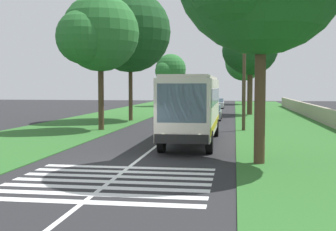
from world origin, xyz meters
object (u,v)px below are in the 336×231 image
(trailing_car_1, at_px, (182,108))
(trailing_car_2, at_px, (189,106))
(roadside_tree_left_2, at_px, (128,34))
(utility_pole, at_px, (244,67))
(roadside_tree_right_1, at_px, (249,49))
(roadside_tree_right_2, at_px, (243,63))
(trailing_car_3, at_px, (218,104))
(roadside_tree_left_0, at_px, (170,70))
(roadside_tree_left_1, at_px, (98,35))
(trailing_car_0, at_px, (212,113))
(coach_bus, at_px, (193,105))

(trailing_car_1, xyz_separation_m, trailing_car_2, (5.35, -0.26, 0.00))
(roadside_tree_left_2, height_order, utility_pole, roadside_tree_left_2)
(roadside_tree_right_1, height_order, roadside_tree_right_2, roadside_tree_right_2)
(roadside_tree_left_2, bearing_deg, trailing_car_3, -16.42)
(trailing_car_2, distance_m, roadside_tree_right_2, 23.73)
(utility_pole, bearing_deg, roadside_tree_left_0, 15.82)
(roadside_tree_left_1, height_order, roadside_tree_left_2, roadside_tree_left_2)
(trailing_car_0, height_order, roadside_tree_left_1, roadside_tree_left_1)
(trailing_car_0, distance_m, utility_pole, 11.26)
(coach_bus, bearing_deg, trailing_car_2, 6.08)
(trailing_car_2, height_order, roadside_tree_right_1, roadside_tree_right_1)
(trailing_car_3, bearing_deg, roadside_tree_left_1, 167.74)
(roadside_tree_left_2, bearing_deg, roadside_tree_right_1, -47.31)
(trailing_car_3, distance_m, roadside_tree_right_1, 16.16)
(trailing_car_0, distance_m, trailing_car_3, 22.27)
(trailing_car_3, bearing_deg, roadside_tree_left_0, 56.10)
(coach_bus, bearing_deg, roadside_tree_right_2, -3.89)
(roadside_tree_left_0, xyz_separation_m, roadside_tree_left_1, (-38.60, -0.32, 1.21))
(coach_bus, xyz_separation_m, roadside_tree_left_2, (15.29, 7.31, 5.74))
(trailing_car_1, bearing_deg, roadside_tree_left_0, 12.64)
(trailing_car_1, relative_size, roadside_tree_left_0, 0.53)
(trailing_car_0, xyz_separation_m, roadside_tree_left_1, (-11.22, 7.57, 6.15))
(roadside_tree_right_1, relative_size, roadside_tree_right_2, 1.00)
(roadside_tree_right_1, relative_size, utility_pole, 1.19)
(trailing_car_0, distance_m, roadside_tree_left_0, 28.92)
(roadside_tree_left_2, xyz_separation_m, roadside_tree_right_2, (38.95, -11.00, -0.84))
(trailing_car_0, bearing_deg, trailing_car_1, 22.07)
(roadside_tree_left_2, distance_m, utility_pole, 13.42)
(trailing_car_1, xyz_separation_m, roadside_tree_left_1, (-20.88, 3.65, 6.15))
(roadside_tree_left_1, bearing_deg, roadside_tree_right_1, -30.11)
(roadside_tree_left_1, height_order, roadside_tree_right_1, roadside_tree_right_1)
(coach_bus, distance_m, roadside_tree_left_2, 17.89)
(roadside_tree_left_2, bearing_deg, roadside_tree_right_2, -15.77)
(coach_bus, distance_m, trailing_car_1, 27.48)
(roadside_tree_left_0, distance_m, utility_pole, 39.08)
(trailing_car_0, height_order, trailing_car_2, same)
(trailing_car_2, relative_size, trailing_car_3, 1.00)
(coach_bus, xyz_separation_m, trailing_car_0, (17.52, -0.20, -1.48))
(trailing_car_3, relative_size, roadside_tree_right_2, 0.41)
(roadside_tree_left_1, xyz_separation_m, roadside_tree_right_1, (19.21, -11.14, 0.35))
(roadside_tree_left_2, relative_size, roadside_tree_right_1, 1.13)
(roadside_tree_left_1, bearing_deg, trailing_car_1, -9.91)
(trailing_car_1, xyz_separation_m, trailing_car_3, (12.61, -3.63, 0.00))
(trailing_car_1, distance_m, roadside_tree_right_2, 28.77)
(roadside_tree_left_0, height_order, roadside_tree_left_2, roadside_tree_left_2)
(trailing_car_0, relative_size, trailing_car_3, 1.00)
(roadside_tree_left_0, relative_size, roadside_tree_left_1, 0.83)
(trailing_car_1, height_order, roadside_tree_left_0, roadside_tree_left_0)
(roadside_tree_right_1, height_order, utility_pole, roadside_tree_right_1)
(trailing_car_1, relative_size, roadside_tree_right_2, 0.41)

